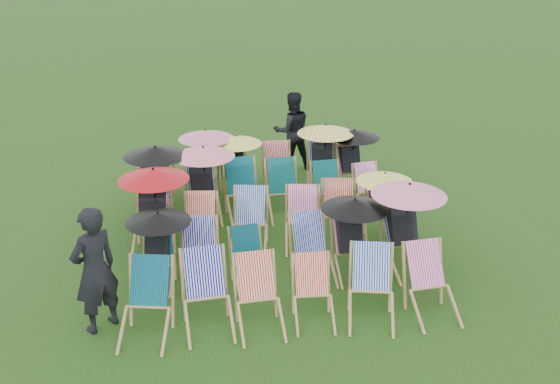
{
  "coord_description": "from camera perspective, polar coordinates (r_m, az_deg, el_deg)",
  "views": [
    {
      "loc": [
        -1.03,
        -9.46,
        5.09
      ],
      "look_at": [
        0.16,
        0.24,
        0.9
      ],
      "focal_mm": 40.0,
      "sensor_mm": 36.0,
      "label": 1
    }
  ],
  "objects": [
    {
      "name": "deckchair_18",
      "position": [
        11.69,
        -11.35,
        0.87
      ],
      "size": [
        1.18,
        1.23,
        1.4
      ],
      "rotation": [
        0.0,
        0.0,
        0.02
      ],
      "color": "#A6824D",
      "rests_on": "ground"
    },
    {
      "name": "deckchair_19",
      "position": [
        11.61,
        -7.05,
        0.91
      ],
      "size": [
        1.15,
        1.23,
        1.37
      ],
      "rotation": [
        0.0,
        0.0,
        0.1
      ],
      "color": "#A6824D",
      "rests_on": "ground"
    },
    {
      "name": "deckchair_1",
      "position": [
        8.56,
        -6.69,
        -9.34
      ],
      "size": [
        0.76,
        1.0,
        1.02
      ],
      "rotation": [
        0.0,
        0.0,
        0.1
      ],
      "color": "#A6824D",
      "rests_on": "ground"
    },
    {
      "name": "deckchair_14",
      "position": [
        10.56,
        -2.83,
        -2.69
      ],
      "size": [
        0.78,
        0.99,
        0.97
      ],
      "rotation": [
        0.0,
        0.0,
        -0.17
      ],
      "color": "#A6824D",
      "rests_on": "ground"
    },
    {
      "name": "deckchair_16",
      "position": [
        10.83,
        5.46,
        -2.0
      ],
      "size": [
        0.77,
        0.99,
        0.99
      ],
      "rotation": [
        0.0,
        0.0,
        -0.13
      ],
      "color": "#A6824D",
      "rests_on": "ground"
    },
    {
      "name": "deckchair_8",
      "position": [
        9.53,
        -2.79,
        -6.2
      ],
      "size": [
        0.66,
        0.84,
        0.83
      ],
      "rotation": [
        0.0,
        0.0,
        0.15
      ],
      "color": "#A6824D",
      "rests_on": "ground"
    },
    {
      "name": "deckchair_0",
      "position": [
        8.54,
        -12.19,
        -9.95
      ],
      "size": [
        0.82,
        1.02,
        0.99
      ],
      "rotation": [
        0.0,
        0.0,
        -0.19
      ],
      "color": "#A6824D",
      "rests_on": "ground"
    },
    {
      "name": "deckchair_23",
      "position": [
        12.09,
        8.32,
        0.25
      ],
      "size": [
        0.68,
        0.86,
        0.85
      ],
      "rotation": [
        0.0,
        0.0,
        0.16
      ],
      "color": "#A6824D",
      "rests_on": "ground"
    },
    {
      "name": "deckchair_29",
      "position": [
        12.94,
        6.66,
        3.03
      ],
      "size": [
        1.06,
        1.13,
        1.25
      ],
      "rotation": [
        0.0,
        0.0,
        0.13
      ],
      "color": "#A6824D",
      "rests_on": "ground"
    },
    {
      "name": "person_left",
      "position": [
        8.64,
        -16.57,
        -6.85
      ],
      "size": [
        0.78,
        0.76,
        1.81
      ],
      "primitive_type": "imported",
      "rotation": [
        0.0,
        0.0,
        3.85
      ],
      "color": "black",
      "rests_on": "ground"
    },
    {
      "name": "deckchair_10",
      "position": [
        9.75,
        6.66,
        -4.04
      ],
      "size": [
        1.04,
        1.1,
        1.23
      ],
      "rotation": [
        0.0,
        0.0,
        0.06
      ],
      "color": "#A6824D",
      "rests_on": "ground"
    },
    {
      "name": "deckchair_17",
      "position": [
        10.98,
        9.25,
        -1.15
      ],
      "size": [
        0.99,
        1.05,
        1.17
      ],
      "rotation": [
        0.0,
        0.0,
        -0.17
      ],
      "color": "#A6824D",
      "rests_on": "ground"
    },
    {
      "name": "deckchair_26",
      "position": [
        12.63,
        -4.07,
        2.52
      ],
      "size": [
        1.02,
        1.09,
        1.21
      ],
      "rotation": [
        0.0,
        0.0,
        0.09
      ],
      "color": "#A6824D",
      "rests_on": "ground"
    },
    {
      "name": "deckchair_24",
      "position": [
        12.7,
        -11.0,
        1.26
      ],
      "size": [
        0.66,
        0.86,
        0.87
      ],
      "rotation": [
        0.0,
        0.0,
        -0.12
      ],
      "color": "#A6824D",
      "rests_on": "ground"
    },
    {
      "name": "deckchair_7",
      "position": [
        9.55,
        -7.32,
        -5.89
      ],
      "size": [
        0.64,
        0.89,
        0.96
      ],
      "rotation": [
        0.0,
        0.0,
        0.01
      ],
      "color": "#A6824D",
      "rests_on": "ground"
    },
    {
      "name": "ground",
      "position": [
        10.79,
        -0.68,
        -4.94
      ],
      "size": [
        100.0,
        100.0,
        0.0
      ],
      "primitive_type": "plane",
      "color": "black",
      "rests_on": "ground"
    },
    {
      "name": "deckchair_6",
      "position": [
        9.61,
        -11.19,
        -5.04
      ],
      "size": [
        0.98,
        1.04,
        1.16
      ],
      "rotation": [
        0.0,
        0.0,
        -0.13
      ],
      "color": "#A6824D",
      "rests_on": "ground"
    },
    {
      "name": "deckchair_20",
      "position": [
        11.69,
        -3.36,
        0.12
      ],
      "size": [
        0.79,
        1.02,
        1.03
      ],
      "rotation": [
        0.0,
        0.0,
        0.12
      ],
      "color": "#A6824D",
      "rests_on": "ground"
    },
    {
      "name": "deckchair_3",
      "position": [
        8.7,
        3.08,
        -9.23
      ],
      "size": [
        0.6,
        0.82,
        0.86
      ],
      "rotation": [
        0.0,
        0.0,
        -0.03
      ],
      "color": "#A6824D",
      "rests_on": "ground"
    },
    {
      "name": "deckchair_13",
      "position": [
        10.5,
        -7.35,
        -3.12
      ],
      "size": [
        0.71,
        0.92,
        0.94
      ],
      "rotation": [
        0.0,
        0.0,
        -0.11
      ],
      "color": "#A6824D",
      "rests_on": "ground"
    },
    {
      "name": "deckchair_22",
      "position": [
        11.85,
        4.53,
        0.15
      ],
      "size": [
        0.69,
        0.9,
        0.93
      ],
      "rotation": [
        0.0,
        0.0,
        0.09
      ],
      "color": "#A6824D",
      "rests_on": "ground"
    },
    {
      "name": "person_rear",
      "position": [
        13.93,
        1.11,
        5.62
      ],
      "size": [
        0.93,
        0.76,
        1.76
      ],
      "primitive_type": "imported",
      "rotation": [
        0.0,
        0.0,
        3.26
      ],
      "color": "black",
      "rests_on": "ground"
    },
    {
      "name": "deckchair_11",
      "position": [
        10.01,
        11.52,
        -3.06
      ],
      "size": [
        1.18,
        1.28,
        1.4
      ],
      "rotation": [
        0.0,
        0.0,
        0.18
      ],
      "color": "#A6824D",
      "rests_on": "ground"
    },
    {
      "name": "deckchair_9",
      "position": [
        9.68,
        3.03,
        -5.28
      ],
      "size": [
        0.73,
        0.94,
        0.96
      ],
      "rotation": [
        0.0,
        0.0,
        0.11
      ],
      "color": "#A6824D",
      "rests_on": "ground"
    },
    {
      "name": "deckchair_25",
      "position": [
        12.73,
        -6.93,
        2.83
      ],
      "size": [
        1.11,
        1.17,
        1.31
      ],
      "rotation": [
        0.0,
        0.0,
        -0.1
      ],
      "color": "#A6824D",
      "rests_on": "ground"
    },
    {
      "name": "deckchair_2",
      "position": [
        8.52,
        -1.93,
        -9.59
      ],
      "size": [
        0.71,
        0.93,
        0.96
      ],
      "rotation": [
        0.0,
        0.0,
        0.09
      ],
      "color": "#A6824D",
      "rests_on": "ground"
    },
    {
      "name": "deckchair_27",
      "position": [
        12.76,
        -0.08,
        2.07
      ],
      "size": [
        0.68,
        0.92,
        0.97
      ],
      "rotation": [
        0.0,
        0.0,
        0.04
      ],
      "color": "#A6824D",
      "rests_on": "ground"
    },
    {
      "name": "deckchair_15",
      "position": [
        10.61,
        2.12,
        -2.56
      ],
      "size": [
        0.74,
        0.96,
        0.97
      ],
      "rotation": [
        0.0,
        0.0,
        -0.12
      ],
      "color": "#A6824D",
      "rests_on": "ground"
    },
    {
      "name": "deckchair_12",
      "position": [
        10.62,
        -11.61,
        -1.48
      ],
      "size": [
        1.18,
        1.25,
        1.4
      ],
      "rotation": [
        0.0,
        0.0,
        -0.11
      ],
      "color": "#A6824D",
      "rests_on": "ground"
    },
    {
      "name": "deckchair_21",
      "position": [
        11.7,
        0.39,
        0.13
      ],
      "size": [
        0.72,
        0.97,
        1.01
      ],
      "rotation": [
        0.0,
        0.0,
        0.06
      ],
      "color": "#A6824D",
      "rests_on": "ground"
    },
    {
      "name": "deckchair_5",
      "position": [
        9.03,
        13.76,
        -8.2
      ],
      "size": [
        0.74,
        0.96,
        0.97
      ],
      "rotation": [
        0.0,
        0.0,
        0.12
      ],
      "color": "#A6824D",
      "rests_on": "ground"
    },
    {
      "name": "deckchair_28",
      "position": [
        12.81,
        3.97,
        3.23
      ],
      "size": [
        1.16,
        1.22,
        1.37
      ],
      "rotation": [
        0.0,
        0.0,
        -0.1
      ],
      "color": "#A6824D",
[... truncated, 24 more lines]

